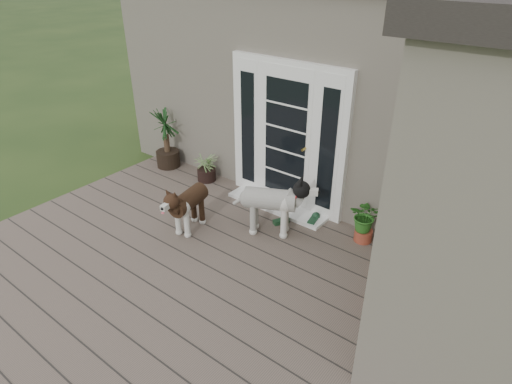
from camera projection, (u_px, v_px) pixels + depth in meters
The scene contains 14 objects.
deck at pixel (192, 286), 5.13m from camera, with size 6.20×4.60×0.12m, color #6B5B4C.
house_main at pixel (366, 84), 7.34m from camera, with size 7.40×4.00×3.10m, color #665E54.
door_unit at pixel (287, 137), 6.21m from camera, with size 1.90×0.14×2.15m, color white.
door_step at pixel (277, 206), 6.58m from camera, with size 1.60×0.40×0.05m, color white.
brindle_dog at pixel (189, 208), 5.92m from camera, with size 0.35×0.81×0.67m, color #3B2415, non-canonical shape.
white_dog at pixel (270, 208), 5.82m from camera, with size 0.39×0.92×0.76m, color silver, non-canonical shape.
spider_plant at pixel (206, 165), 7.24m from camera, with size 0.51×0.51×0.55m, color #94A968, non-canonical shape.
yucca at pixel (166, 136), 7.58m from camera, with size 0.78×0.78×1.13m, color black, non-canonical shape.
herb_a at pixel (365, 224), 5.71m from camera, with size 0.41×0.41×0.52m, color #24661D.
herb_b at pixel (388, 251), 5.15m from camera, with size 0.38×0.38×0.58m, color #26611B.
herb_c at pixel (396, 247), 5.18m from camera, with size 0.40×0.40×0.63m, color #1C6320.
sapling at pixel (402, 233), 4.29m from camera, with size 0.57×0.57×1.93m, color #28601B, non-canonical shape.
clog_left at pixel (314, 220), 6.20m from camera, with size 0.15×0.31×0.09m, color #163721, non-canonical shape.
clog_right at pixel (281, 221), 6.19m from camera, with size 0.12×0.26×0.08m, color #15361C, non-canonical shape.
Camera 1 is at (3.01, -2.26, 3.52)m, focal length 30.61 mm.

